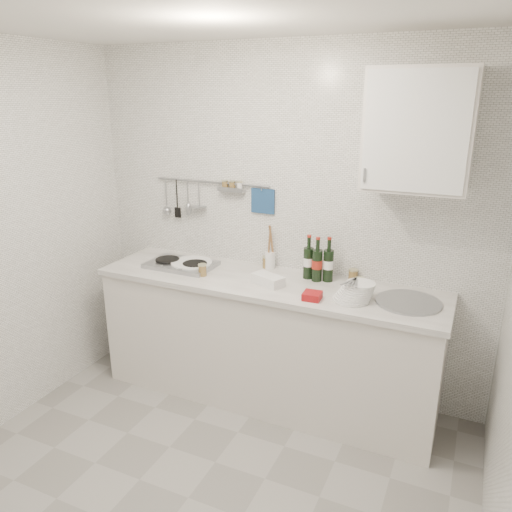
% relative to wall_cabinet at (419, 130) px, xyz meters
% --- Properties ---
extents(floor, '(3.00, 3.00, 0.00)m').
position_rel_wall_cabinet_xyz_m(floor, '(-0.90, -1.22, -1.95)').
color(floor, slate).
rests_on(floor, ground).
extents(ceiling, '(3.00, 3.00, 0.00)m').
position_rel_wall_cabinet_xyz_m(ceiling, '(-0.90, -1.22, 0.55)').
color(ceiling, silver).
rests_on(ceiling, back_wall).
extents(back_wall, '(3.00, 0.02, 2.50)m').
position_rel_wall_cabinet_xyz_m(back_wall, '(-0.90, 0.18, -0.70)').
color(back_wall, silver).
rests_on(back_wall, floor).
extents(counter, '(2.44, 0.64, 0.96)m').
position_rel_wall_cabinet_xyz_m(counter, '(-0.89, -0.12, -1.52)').
color(counter, silver).
rests_on(counter, floor).
extents(wall_rail, '(0.98, 0.09, 0.34)m').
position_rel_wall_cabinet_xyz_m(wall_rail, '(-1.50, 0.15, -0.52)').
color(wall_rail, '#93969B').
rests_on(wall_rail, back_wall).
extents(wall_cabinet, '(0.60, 0.38, 0.70)m').
position_rel_wall_cabinet_xyz_m(wall_cabinet, '(0.00, 0.00, 0.00)').
color(wall_cabinet, silver).
rests_on(wall_cabinet, back_wall).
extents(plate_stack_hob, '(0.33, 0.32, 0.04)m').
position_rel_wall_cabinet_xyz_m(plate_stack_hob, '(-1.53, -0.10, -1.01)').
color(plate_stack_hob, '#44649A').
rests_on(plate_stack_hob, counter).
extents(plate_stack_sink, '(0.26, 0.24, 0.12)m').
position_rel_wall_cabinet_xyz_m(plate_stack_sink, '(-0.26, -0.21, -0.97)').
color(plate_stack_sink, white).
rests_on(plate_stack_sink, counter).
extents(wine_bottles, '(0.22, 0.10, 0.31)m').
position_rel_wall_cabinet_xyz_m(wine_bottles, '(-0.59, 0.04, -0.87)').
color(wine_bottles, black).
rests_on(wine_bottles, counter).
extents(butter_dish, '(0.25, 0.19, 0.07)m').
position_rel_wall_cabinet_xyz_m(butter_dish, '(-0.86, -0.19, -1.00)').
color(butter_dish, white).
rests_on(butter_dish, counter).
extents(strawberry_punnet, '(0.12, 0.12, 0.05)m').
position_rel_wall_cabinet_xyz_m(strawberry_punnet, '(-0.51, -0.31, -1.01)').
color(strawberry_punnet, '#A31215').
rests_on(strawberry_punnet, counter).
extents(utensil_crock, '(0.08, 0.08, 0.33)m').
position_rel_wall_cabinet_xyz_m(utensil_crock, '(-0.98, 0.12, -0.95)').
color(utensil_crock, white).
rests_on(utensil_crock, counter).
extents(jar_a, '(0.07, 0.07, 0.09)m').
position_rel_wall_cabinet_xyz_m(jar_a, '(-1.01, 0.12, -0.98)').
color(jar_a, brown).
rests_on(jar_a, counter).
extents(jar_b, '(0.07, 0.07, 0.08)m').
position_rel_wall_cabinet_xyz_m(jar_b, '(-0.36, 0.13, -0.99)').
color(jar_b, brown).
rests_on(jar_b, counter).
extents(jar_c, '(0.06, 0.06, 0.08)m').
position_rel_wall_cabinet_xyz_m(jar_c, '(-0.28, -0.02, -0.99)').
color(jar_c, brown).
rests_on(jar_c, counter).
extents(jar_d, '(0.06, 0.06, 0.09)m').
position_rel_wall_cabinet_xyz_m(jar_d, '(-1.35, -0.23, -0.99)').
color(jar_d, brown).
rests_on(jar_d, counter).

